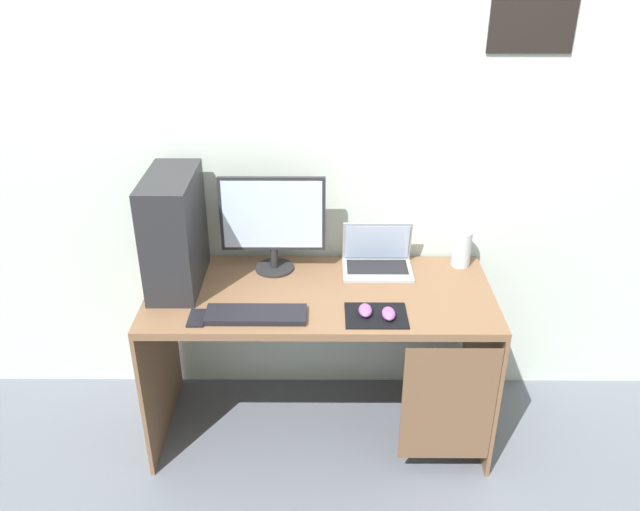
# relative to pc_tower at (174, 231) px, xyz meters

# --- Properties ---
(ground_plane) EXTENTS (8.00, 8.00, 0.00)m
(ground_plane) POSITION_rel_pc_tower_xyz_m (0.64, -0.08, -1.03)
(ground_plane) COLOR slate
(wall_back) EXTENTS (4.00, 0.05, 2.60)m
(wall_back) POSITION_rel_pc_tower_xyz_m (0.64, 0.30, 0.27)
(wall_back) COLOR beige
(wall_back) RESTS_ON ground_plane
(desk) EXTENTS (1.54, 0.67, 0.78)m
(desk) POSITION_rel_pc_tower_xyz_m (0.66, -0.09, -0.41)
(desk) COLOR brown
(desk) RESTS_ON ground_plane
(pc_tower) EXTENTS (0.21, 0.44, 0.52)m
(pc_tower) POSITION_rel_pc_tower_xyz_m (0.00, 0.00, 0.00)
(pc_tower) COLOR #232326
(pc_tower) RESTS_ON desk
(monitor) EXTENTS (0.48, 0.18, 0.47)m
(monitor) POSITION_rel_pc_tower_xyz_m (0.42, 0.12, -0.01)
(monitor) COLOR #232326
(monitor) RESTS_ON desk
(laptop) EXTENTS (0.32, 0.22, 0.22)m
(laptop) POSITION_rel_pc_tower_xyz_m (0.91, 0.14, -0.21)
(laptop) COLOR #9EA3A8
(laptop) RESTS_ON desk
(speaker) EXTENTS (0.09, 0.09, 0.18)m
(speaker) POSITION_rel_pc_tower_xyz_m (1.31, 0.18, -0.17)
(speaker) COLOR #B7BCC6
(speaker) RESTS_ON desk
(keyboard) EXTENTS (0.42, 0.14, 0.02)m
(keyboard) POSITION_rel_pc_tower_xyz_m (0.37, -0.29, -0.25)
(keyboard) COLOR black
(keyboard) RESTS_ON desk
(mousepad) EXTENTS (0.26, 0.20, 0.00)m
(mousepad) POSITION_rel_pc_tower_xyz_m (0.87, -0.28, -0.26)
(mousepad) COLOR black
(mousepad) RESTS_ON desk
(mouse_left) EXTENTS (0.06, 0.10, 0.03)m
(mouse_left) POSITION_rel_pc_tower_xyz_m (0.83, -0.27, -0.24)
(mouse_left) COLOR #8C4C99
(mouse_left) RESTS_ON mousepad
(mouse_right) EXTENTS (0.06, 0.10, 0.03)m
(mouse_right) POSITION_rel_pc_tower_xyz_m (0.92, -0.29, -0.24)
(mouse_right) COLOR #8C4C99
(mouse_right) RESTS_ON mousepad
(cell_phone) EXTENTS (0.07, 0.13, 0.01)m
(cell_phone) POSITION_rel_pc_tower_xyz_m (0.13, -0.30, -0.25)
(cell_phone) COLOR black
(cell_phone) RESTS_ON desk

